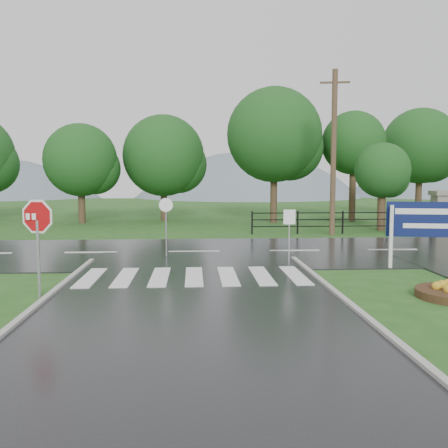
{
  "coord_description": "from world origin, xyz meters",
  "views": [
    {
      "loc": [
        0.0,
        -9.44,
        2.97
      ],
      "look_at": [
        0.94,
        6.0,
        1.5
      ],
      "focal_mm": 40.0,
      "sensor_mm": 36.0,
      "label": 1
    }
  ],
  "objects": [
    {
      "name": "ground",
      "position": [
        0.0,
        0.0,
        0.0
      ],
      "size": [
        120.0,
        120.0,
        0.0
      ],
      "primitive_type": "plane",
      "color": "#23501A",
      "rests_on": "ground"
    },
    {
      "name": "reg_sign_small",
      "position": [
        3.26,
        7.34,
        1.34
      ],
      "size": [
        0.41,
        0.05,
        1.85
      ],
      "color": "#939399",
      "rests_on": "ground"
    },
    {
      "name": "estate_billboard",
      "position": [
        7.46,
        6.09,
        1.49
      ],
      "size": [
        2.44,
        0.57,
        2.17
      ],
      "color": "silver",
      "rests_on": "ground"
    },
    {
      "name": "reg_sign_round",
      "position": [
        -1.02,
        8.93,
        1.39
      ],
      "size": [
        0.51,
        0.06,
        2.19
      ],
      "color": "#939399",
      "rests_on": "ground"
    },
    {
      "name": "fence_west",
      "position": [
        7.75,
        16.0,
        0.72
      ],
      "size": [
        9.58,
        0.08,
        1.2
      ],
      "color": "black",
      "rests_on": "ground"
    },
    {
      "name": "pillar_west",
      "position": [
        13.0,
        16.0,
        1.18
      ],
      "size": [
        1.0,
        1.0,
        2.24
      ],
      "color": "gray",
      "rests_on": "ground"
    },
    {
      "name": "crosswalk",
      "position": [
        0.0,
        5.0,
        0.06
      ],
      "size": [
        6.5,
        2.8,
        0.02
      ],
      "color": "silver",
      "rests_on": "ground"
    },
    {
      "name": "entrance_tree_left",
      "position": [
        10.37,
        17.5,
        3.29
      ],
      "size": [
        3.03,
        3.03,
        4.84
      ],
      "color": "#3D2B1C",
      "rests_on": "ground"
    },
    {
      "name": "stop_sign",
      "position": [
        -3.8,
        2.87,
        1.8
      ],
      "size": [
        1.1,
        0.37,
        2.58
      ],
      "color": "#939399",
      "rests_on": "ground"
    },
    {
      "name": "hills",
      "position": [
        3.49,
        65.0,
        -15.54
      ],
      "size": [
        102.0,
        48.0,
        48.0
      ],
      "color": "slate",
      "rests_on": "ground"
    },
    {
      "name": "main_road",
      "position": [
        0.0,
        10.0,
        0.0
      ],
      "size": [
        90.0,
        8.0,
        0.04
      ],
      "primitive_type": "cube",
      "color": "black",
      "rests_on": "ground"
    },
    {
      "name": "utility_pole_east",
      "position": [
        7.05,
        15.5,
        4.21
      ],
      "size": [
        1.47,
        0.33,
        8.29
      ],
      "color": "#473523",
      "rests_on": "ground"
    },
    {
      "name": "treeline",
      "position": [
        1.0,
        24.0,
        0.0
      ],
      "size": [
        83.2,
        5.2,
        10.0
      ],
      "color": "#144216",
      "rests_on": "ground"
    }
  ]
}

